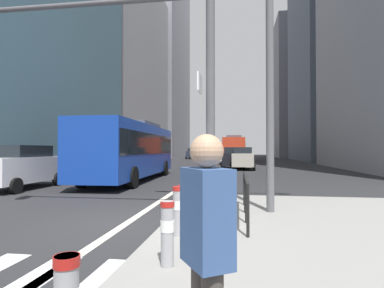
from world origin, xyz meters
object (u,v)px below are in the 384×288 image
object	(u,v)px
city_bus_red_distant	(237,149)
street_lamp_post	(270,15)
bollard_left	(167,230)
bollard_right	(178,208)
city_bus_blue_oncoming	(131,148)
car_receding_near	(233,158)
car_oncoming_mid	(193,153)
pedestrian_waiting	(207,247)
traffic_signal_gantry	(127,57)
bollard_back	(182,200)
car_receding_far	(243,158)
sedan_white_oncoming	(21,167)
city_bus_red_receding	(234,149)

from	to	relation	value
city_bus_red_distant	street_lamp_post	xyz separation A→B (m)	(0.98, -54.37, 3.45)
city_bus_red_distant	bollard_left	distance (m)	58.46
bollard_left	bollard_right	distance (m)	1.54
bollard_right	bollard_left	bearing A→B (deg)	-84.31
city_bus_blue_oncoming	car_receding_near	xyz separation A→B (m)	(5.56, 11.48, -0.84)
car_oncoming_mid	bollard_left	size ratio (longest dim) A/B	4.71
car_receding_near	pedestrian_waiting	bearing A→B (deg)	-89.55
traffic_signal_gantry	bollard_back	size ratio (longest dim) A/B	8.04
car_receding_far	pedestrian_waiting	distance (m)	25.40
city_bus_blue_oncoming	bollard_right	size ratio (longest dim) A/B	11.95
city_bus_red_distant	street_lamp_post	bearing A→B (deg)	-88.97
city_bus_red_distant	bollard_back	bearing A→B (deg)	-91.15
car_receding_near	sedan_white_oncoming	bearing A→B (deg)	-120.14
city_bus_blue_oncoming	city_bus_red_receding	bearing A→B (deg)	76.35
street_lamp_post	bollard_left	size ratio (longest dim) A/B	8.91
city_bus_blue_oncoming	city_bus_red_distant	size ratio (longest dim) A/B	0.95
bollard_back	street_lamp_post	bearing A→B (deg)	30.29
traffic_signal_gantry	bollard_right	xyz separation A→B (m)	(1.68, -1.80, -3.47)
sedan_white_oncoming	pedestrian_waiting	size ratio (longest dim) A/B	2.50
city_bus_blue_oncoming	bollard_right	bearing A→B (deg)	-66.57
city_bus_red_distant	bollard_back	distance (m)	55.61
car_receding_far	bollard_left	size ratio (longest dim) A/B	4.73
street_lamp_post	bollard_back	xyz separation A→B (m)	(-2.10, -1.22, -4.69)
city_bus_red_distant	traffic_signal_gantry	size ratio (longest dim) A/B	1.81
street_lamp_post	car_oncoming_mid	bearing A→B (deg)	100.59
car_receding_near	pedestrian_waiting	size ratio (longest dim) A/B	2.66
car_receding_near	bollard_left	bearing A→B (deg)	-91.31
bollard_left	bollard_right	world-z (taller)	bollard_right
city_bus_red_receding	car_receding_far	world-z (taller)	city_bus_red_receding
sedan_white_oncoming	car_oncoming_mid	bearing A→B (deg)	88.29
sedan_white_oncoming	city_bus_red_distant	world-z (taller)	city_bus_red_distant
city_bus_blue_oncoming	pedestrian_waiting	bearing A→B (deg)	-68.80
city_bus_red_distant	bollard_back	xyz separation A→B (m)	(-1.11, -55.59, -1.24)
city_bus_blue_oncoming	car_receding_far	bearing A→B (deg)	58.70
car_receding_far	traffic_signal_gantry	distance (m)	20.43
city_bus_blue_oncoming	car_receding_far	size ratio (longest dim) A/B	2.58
car_oncoming_mid	street_lamp_post	size ratio (longest dim) A/B	0.53
city_bus_red_receding	car_receding_near	bearing A→B (deg)	-89.87
city_bus_blue_oncoming	bollard_back	xyz separation A→B (m)	(4.71, -9.89, -1.24)
street_lamp_post	bollard_back	distance (m)	5.28
city_bus_red_distant	pedestrian_waiting	distance (m)	60.58
street_lamp_post	city_bus_red_receding	bearing A→B (deg)	92.31
car_receding_far	traffic_signal_gantry	bearing A→B (deg)	-99.16
car_oncoming_mid	bollard_back	distance (m)	50.39
pedestrian_waiting	bollard_back	bearing A→B (deg)	101.99
car_receding_near	bollard_back	world-z (taller)	car_receding_near
bollard_right	bollard_back	world-z (taller)	bollard_right
city_bus_red_distant	car_oncoming_mid	world-z (taller)	city_bus_red_distant
city_bus_red_distant	bollard_right	distance (m)	56.93
city_bus_red_distant	sedan_white_oncoming	bearing A→B (deg)	-100.69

